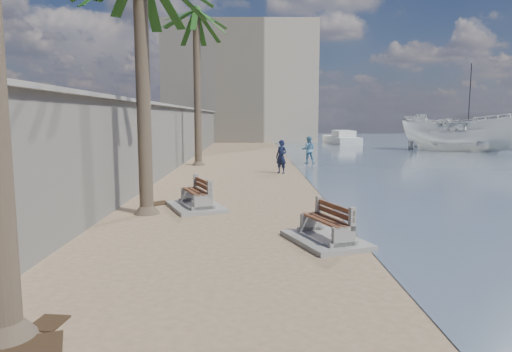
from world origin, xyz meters
name	(u,v)px	position (x,y,z in m)	size (l,w,h in m)	color
ground_plane	(294,315)	(0.00, 0.00, 0.00)	(140.00, 140.00, 0.00)	#9A7C5E
seawall	(173,138)	(-5.20, 20.00, 1.75)	(0.45, 70.00, 3.50)	gray
wall_cap	(172,107)	(-5.20, 20.00, 3.55)	(0.80, 70.00, 0.12)	gray
end_building	(241,85)	(-2.00, 52.00, 7.00)	(18.00, 12.00, 14.00)	#B7AA93
bench_near	(326,226)	(1.13, 4.00, 0.39)	(2.09, 2.48, 0.88)	gray
bench_far	(196,196)	(-2.43, 8.04, 0.40)	(2.24, 2.62, 0.92)	gray
palm_back	(196,14)	(-3.92, 21.53, 9.01)	(5.00, 5.00, 10.08)	brown
streetlight	(137,22)	(-5.10, 12.00, 6.64)	(0.28, 0.28, 5.12)	#2D2D33
person_a	(281,154)	(0.93, 17.34, 1.01)	(0.73, 0.49, 2.02)	#141C39
person_b	(308,148)	(3.00, 22.55, 0.96)	(0.93, 0.72, 1.93)	#5388AC
boat_cruiser	(461,130)	(17.40, 32.76, 1.81)	(3.76, 3.87, 4.42)	silver
yacht_far	(341,140)	(9.43, 44.79, 0.35)	(8.58, 2.40, 1.50)	silver
sailboat_west	(467,138)	(26.76, 51.23, 0.35)	(5.99, 4.30, 9.69)	silver
debris_a	(24,349)	(-3.52, -1.00, 0.01)	(0.90, 0.72, 0.03)	#382616
debris_b	(48,323)	(-3.55, -0.26, 0.01)	(0.52, 0.42, 0.03)	#382616
debris_c	(160,203)	(-3.79, 8.92, 0.01)	(0.77, 0.62, 0.03)	#382616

